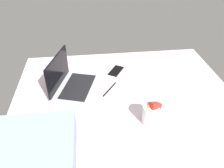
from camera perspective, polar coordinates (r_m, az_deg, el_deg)
bed_mattress at (r=126.36cm, az=5.67°, el=-15.39°), size 180.00×140.00×18.00cm
laptop at (r=148.56cm, az=-10.37°, el=0.29°), size 38.30×31.69×23.00cm
snack_cup at (r=122.76cm, az=9.81°, el=-7.50°), size 9.09×9.94×14.27cm
cell_phone at (r=165.92cm, az=1.04°, el=3.37°), size 15.48×13.18×0.80cm
pillow at (r=105.00cm, az=-19.76°, el=-19.14°), size 52.00×36.00×13.00cm
charger_cable at (r=147.39cm, az=-0.60°, el=-1.34°), size 14.24×10.29×0.60cm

